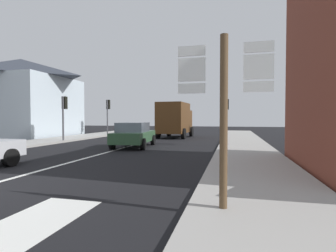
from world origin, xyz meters
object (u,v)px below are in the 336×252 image
object	(u,v)px
route_sign_post	(224,108)
traffic_light_far_right	(227,109)
traffic_light_near_right	(225,107)
sedan_far	(134,134)
traffic_light_far_left	(108,109)
traffic_light_near_left	(64,108)
delivery_truck	(175,119)

from	to	relation	value
route_sign_post	traffic_light_far_right	world-z (taller)	traffic_light_far_right
traffic_light_near_right	traffic_light_far_right	bearing A→B (deg)	90.00
sedan_far	route_sign_post	world-z (taller)	route_sign_post
sedan_far	traffic_light_far_right	bearing A→B (deg)	59.40
traffic_light_near_right	traffic_light_far_right	world-z (taller)	traffic_light_far_right
traffic_light_far_left	traffic_light_near_left	bearing A→B (deg)	-90.00
route_sign_post	traffic_light_far_left	bearing A→B (deg)	121.71
traffic_light_far_right	traffic_light_near_right	bearing A→B (deg)	-90.00
route_sign_post	traffic_light_far_left	xyz separation A→B (m)	(-11.65, 18.85, 0.68)
traffic_light_near_left	traffic_light_far_left	distance (m)	6.88
traffic_light_far_right	traffic_light_far_left	size ratio (longest dim) A/B	0.97
route_sign_post	traffic_light_far_left	size ratio (longest dim) A/B	0.91
traffic_light_near_right	traffic_light_far_right	distance (m)	6.93
sedan_far	traffic_light_far_right	size ratio (longest dim) A/B	1.29
route_sign_post	traffic_light_near_right	distance (m)	11.95
delivery_truck	route_sign_post	bearing A→B (deg)	-75.12
delivery_truck	route_sign_post	distance (m)	18.80
traffic_light_near_left	traffic_light_far_right	size ratio (longest dim) A/B	0.97
route_sign_post	traffic_light_far_right	bearing A→B (deg)	91.06
sedan_far	traffic_light_far_left	size ratio (longest dim) A/B	1.24
traffic_light_near_right	traffic_light_far_right	size ratio (longest dim) A/B	0.97
traffic_light_far_right	traffic_light_far_left	xyz separation A→B (m)	(-11.30, -0.01, 0.09)
delivery_truck	traffic_light_near_left	xyz separation A→B (m)	(-6.82, -6.20, 0.78)
delivery_truck	traffic_light_far_right	size ratio (longest dim) A/B	1.50
traffic_light_near_left	traffic_light_near_right	size ratio (longest dim) A/B	1.00
delivery_truck	traffic_light_near_right	distance (m)	7.72
delivery_truck	traffic_light_near_left	bearing A→B (deg)	-137.72
traffic_light_far_left	traffic_light_far_right	bearing A→B (deg)	0.07
traffic_light_far_left	sedan_far	bearing A→B (deg)	-55.43
route_sign_post	traffic_light_far_right	xyz separation A→B (m)	(-0.35, 18.86, 0.59)
sedan_far	traffic_light_far_right	xyz separation A→B (m)	(5.22, 8.83, 1.74)
traffic_light_near_left	traffic_light_far_left	bearing A→B (deg)	90.00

